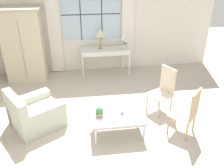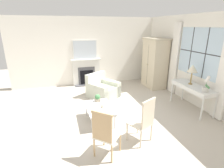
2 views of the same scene
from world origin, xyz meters
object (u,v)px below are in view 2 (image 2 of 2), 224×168
Objects in this scene: potted_orchid at (206,86)px; pillar_candle at (102,106)px; armchair_upholstered at (103,90)px; coffee_table at (99,108)px; fireplace at (86,70)px; table_lamp at (193,69)px; accent_chair_wooden at (105,132)px; console_table at (193,88)px; potted_plant_small at (98,98)px; armoire at (155,63)px; side_chair_wooden at (144,119)px.

pillar_candle is (-0.48, -2.73, -0.46)m from potted_orchid.
armchair_upholstered is (-2.23, -2.31, -0.66)m from potted_orchid.
potted_orchid is 0.44× the size of coffee_table.
fireplace is 4.18m from table_lamp.
fireplace is at bearing 175.71° from accent_chair_wooden.
potted_plant_small is (-0.42, -2.82, -0.14)m from console_table.
armchair_upholstered is (-1.58, -2.37, -0.96)m from table_lamp.
table_lamp reaches higher than pillar_candle.
armoire is 17.93× the size of pillar_candle.
potted_orchid is at bearing -5.99° from console_table.
accent_chair_wooden reaches higher than potted_plant_small.
potted_plant_small is (-0.28, -2.82, -0.70)m from table_lamp.
potted_plant_small reaches higher than coffee_table.
coffee_table is at bearing -147.79° from side_chair_wooden.
table_lamp is at bearing 1.28° from armoire.
armoire is 1.40× the size of console_table.
fireplace reaches higher than potted_plant_small.
side_chair_wooden is at bearing 102.27° from accent_chair_wooden.
armoire reaches higher than potted_orchid.
accent_chair_wooden is (3.49, -3.00, -0.44)m from armoire.
console_table is at bearing 88.82° from coffee_table.
table_lamp is 1.33× the size of potted_orchid.
coffee_table is 0.14m from pillar_candle.
table_lamp is (3.13, 2.70, 0.59)m from fireplace.
side_chair_wooden is 1.64m from potted_plant_small.
armchair_upholstered is 6.05× the size of potted_plant_small.
coffee_table is 4.94× the size of potted_plant_small.
armchair_upholstered is 1.73m from coffee_table.
potted_orchid is 2.17× the size of potted_plant_small.
side_chair_wooden is 1.35m from coffee_table.
coffee_table is at bearing -16.35° from armchair_upholstered.
table_lamp is 2.92m from potted_plant_small.
potted_orchid is 2.90m from coffee_table.
pillar_candle is (1.75, -0.43, 0.20)m from armchair_upholstered.
side_chair_wooden is 5.06× the size of potted_plant_small.
console_table is 6.88× the size of potted_plant_small.
console_table is 3.30m from accent_chair_wooden.
accent_chair_wooden is at bearing -40.64° from armoire.
coffee_table is (-1.33, 0.19, -0.17)m from accent_chair_wooden.
coffee_table is (-0.57, -2.79, -0.55)m from potted_orchid.
pillar_candle is (0.09, 0.06, 0.09)m from coffee_table.
coffee_table is 9.21× the size of pillar_candle.
fireplace is 1.33× the size of console_table.
armchair_upholstered is (-1.72, -2.36, -0.40)m from console_table.
fireplace is 1.52× the size of armchair_upholstered.
fireplace is 4.62m from potted_orchid.
accent_chair_wooden is 4.89× the size of potted_plant_small.
accent_chair_wooden is (0.20, -0.91, -0.02)m from side_chair_wooden.
fireplace reaches higher than armchair_upholstered.
table_lamp is at bearing 178.10° from console_table.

